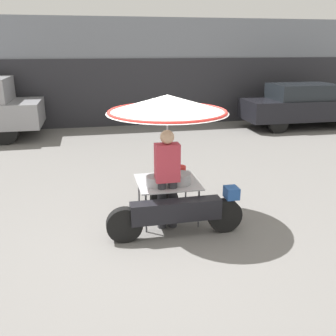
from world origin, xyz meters
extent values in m
plane|color=slate|center=(0.00, 0.00, 0.00)|extent=(36.00, 36.00, 0.00)
cube|color=gray|center=(0.00, 9.49, 1.90)|extent=(28.00, 2.00, 3.79)
cube|color=#28282D|center=(0.00, 8.46, 1.20)|extent=(23.80, 0.06, 2.40)
cylinder|color=black|center=(1.05, -0.24, 0.27)|extent=(0.55, 0.14, 0.55)
cylinder|color=black|center=(-0.54, -0.24, 0.27)|extent=(0.55, 0.14, 0.55)
cube|color=black|center=(0.25, -0.24, 0.43)|extent=(1.40, 0.24, 0.32)
cube|color=#234C93|center=(1.14, -0.24, 0.65)|extent=(0.20, 0.24, 0.18)
cylinder|color=black|center=(0.25, 0.70, 0.25)|extent=(0.49, 0.14, 0.49)
cylinder|color=#515156|center=(0.68, -0.01, 0.33)|extent=(0.03, 0.03, 0.66)
cylinder|color=#515156|center=(0.68, 0.82, 0.33)|extent=(0.03, 0.03, 0.66)
cylinder|color=#515156|center=(-0.18, -0.01, 0.33)|extent=(0.03, 0.03, 0.66)
cylinder|color=#515156|center=(-0.18, 0.82, 0.33)|extent=(0.03, 0.03, 0.66)
cube|color=#B2B2B7|center=(0.25, 0.40, 0.67)|extent=(1.01, 0.98, 0.02)
cylinder|color=#B2B2B7|center=(0.25, 0.40, 1.25)|extent=(0.03, 0.03, 1.15)
cone|color=white|center=(0.25, 0.40, 1.97)|extent=(1.93, 1.93, 0.28)
torus|color=red|center=(0.25, 0.40, 1.85)|extent=(1.89, 1.89, 0.05)
cylinder|color=#939399|center=(0.02, 0.23, 0.76)|extent=(0.31, 0.31, 0.16)
cylinder|color=#939399|center=(0.43, 0.26, 0.77)|extent=(0.37, 0.37, 0.18)
cylinder|color=#939399|center=(0.20, 0.60, 0.72)|extent=(0.21, 0.21, 0.09)
cylinder|color=red|center=(0.53, 0.67, 0.76)|extent=(0.21, 0.21, 0.16)
cylinder|color=#2D2D33|center=(0.10, 0.10, 0.40)|extent=(0.14, 0.14, 0.80)
cylinder|color=#2D2D33|center=(0.28, 0.10, 0.40)|extent=(0.14, 0.14, 0.80)
cube|color=#C13847|center=(0.19, 0.10, 1.10)|extent=(0.38, 0.22, 0.60)
sphere|color=tan|center=(0.19, 0.10, 1.51)|extent=(0.22, 0.22, 0.22)
cylinder|color=black|center=(8.19, 7.52, 0.33)|extent=(0.66, 0.20, 0.66)
cylinder|color=black|center=(5.30, 6.12, 0.33)|extent=(0.66, 0.20, 0.66)
cylinder|color=black|center=(5.30, 7.52, 0.33)|extent=(0.66, 0.20, 0.66)
cube|color=black|center=(6.74, 6.82, 0.68)|extent=(4.66, 1.65, 0.70)
cube|color=#1E2328|center=(6.51, 6.82, 1.29)|extent=(2.24, 1.45, 0.53)
cylinder|color=black|center=(-3.49, 6.40, 0.41)|extent=(0.82, 0.24, 0.82)
cylinder|color=black|center=(-3.49, 8.08, 0.41)|extent=(0.82, 0.24, 0.82)
camera|label=1|loc=(-0.95, -5.33, 2.83)|focal=40.00mm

